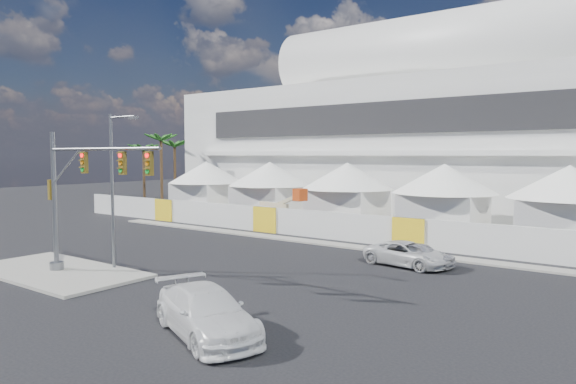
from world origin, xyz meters
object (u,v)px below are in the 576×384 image
Objects in this scene: pickup_curb at (407,254)px; lot_car_c at (222,212)px; sedan_silver at (420,254)px; pickup_near at (206,312)px; streetlight_median at (114,180)px; boom_lift at (272,216)px; traffic_mast at (75,196)px.

pickup_curb is 24.28m from lot_car_c.
pickup_curb is 1.01× the size of lot_car_c.
pickup_near is at bearing 176.36° from sedan_silver.
pickup_curb is 16.24m from streetlight_median.
boom_lift reaches higher than sedan_silver.
traffic_mast is 1.23× the size of boom_lift.
lot_car_c is 0.55× the size of traffic_mast.
streetlight_median is at bearing -63.41° from boom_lift.
boom_lift is at bearing 56.32° from pickup_near.
pickup_curb is 0.60× the size of streetlight_median.
lot_car_c is 0.68× the size of boom_lift.
sedan_silver is 0.82× the size of lot_car_c.
pickup_near is 11.83m from traffic_mast.
boom_lift reaches higher than pickup_near.
boom_lift is (-16.20, 7.62, 0.27)m from sedan_silver.
boom_lift reaches higher than lot_car_c.
traffic_mast reaches higher than sedan_silver.
pickup_curb is 14.33m from pickup_near.
streetlight_median is at bearing 138.52° from pickup_curb.
boom_lift is (-14.46, 22.25, 0.13)m from pickup_near.
pickup_curb is (-0.57, -0.34, 0.01)m from sedan_silver.
streetlight_median reaches higher than boom_lift.
lot_car_c is at bearing 118.63° from streetlight_median.
boom_lift is at bearing 67.97° from sedan_silver.
pickup_near is 26.53m from boom_lift.
pickup_near is at bearing -10.68° from traffic_mast.
traffic_mast is 20.65m from boom_lift.
traffic_mast reaches higher than pickup_near.
pickup_curb is at bearing 44.61° from traffic_mast.
lot_car_c is (-21.34, 23.38, -0.11)m from pickup_near.
lot_car_c reaches higher than pickup_curb.
lot_car_c is (-22.52, 9.10, 0.02)m from pickup_curb.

